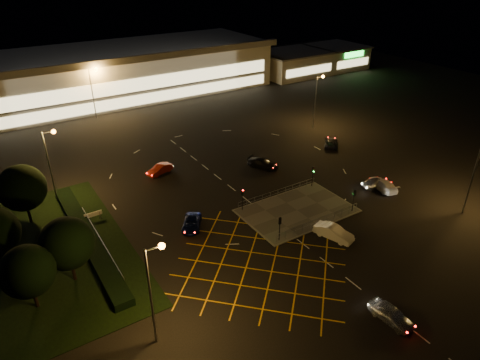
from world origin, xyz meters
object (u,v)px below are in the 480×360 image
car_left_blue (192,223)px  car_circ_red (160,169)px  car_far_dkgrey (263,163)px  car_near_silver (391,314)px  car_queue_white (334,232)px  signal_sw (280,224)px  signal_se (354,196)px  car_right_silver (377,183)px  signal_ne (313,172)px  car_approach_white (383,184)px  car_east_grey (331,142)px  signal_nw (242,195)px

car_left_blue → car_circ_red: car_circ_red is taller
car_far_dkgrey → car_circ_red: size_ratio=1.17×
car_near_silver → car_queue_white: (4.62, 12.43, 0.04)m
car_left_blue → signal_sw: bearing=-13.8°
car_queue_white → signal_se: bearing=7.6°
car_right_silver → signal_se: bearing=122.4°
signal_se → car_near_silver: (-10.82, -15.44, -1.61)m
signal_ne → car_approach_white: 10.17m
signal_sw → car_east_grey: (24.69, 17.52, -1.72)m
car_right_silver → car_east_grey: car_right_silver is taller
signal_ne → car_left_blue: (-19.40, 0.06, -1.74)m
car_far_dkgrey → car_east_grey: 15.13m
signal_sw → signal_se: same height
signal_ne → car_queue_white: signal_ne is taller
signal_nw → car_circ_red: size_ratio=0.74×
car_near_silver → car_right_silver: 26.08m
signal_ne → car_far_dkgrey: 9.41m
car_far_dkgrey → signal_nw: bearing=-165.9°
signal_sw → signal_nw: 7.99m
signal_se → car_circ_red: size_ratio=0.74×
car_circ_red → car_far_dkgrey: bearing=46.0°
car_queue_white → car_right_silver: 15.15m
car_right_silver → signal_ne: bearing=68.9°
signal_se → car_left_blue: size_ratio=0.69×
car_left_blue → signal_nw: bearing=33.1°
signal_sw → car_left_blue: (-7.40, 8.05, -1.74)m
signal_ne → car_east_grey: (12.69, 9.53, -1.72)m
car_far_dkgrey → signal_sw: bearing=-148.4°
signal_sw → car_queue_white: 6.73m
car_right_silver → car_circ_red: (-24.67, 20.94, -0.04)m
signal_sw → car_approach_white: size_ratio=0.61×
signal_nw → car_far_dkgrey: 13.21m
signal_se → signal_nw: size_ratio=1.00×
signal_nw → signal_sw: bearing=-90.0°
signal_nw → car_east_grey: 26.53m
car_queue_white → car_circ_red: car_queue_white is taller
signal_se → car_near_silver: size_ratio=0.71×
signal_ne → car_near_silver: signal_ne is taller
signal_ne → car_right_silver: bearing=-33.4°
car_near_silver → car_right_silver: size_ratio=1.02×
signal_nw → signal_se: bearing=-33.6°
signal_se → car_right_silver: bearing=-159.9°
car_queue_white → car_circ_red: 28.86m
signal_nw → car_east_grey: size_ratio=0.68×
signal_nw → car_east_grey: (24.69, 9.53, -1.72)m
signal_se → signal_ne: (0.00, 7.99, 0.00)m
signal_ne → car_far_dkgrey: size_ratio=0.63×
car_east_grey → car_approach_white: (-4.57, -15.44, 0.10)m
car_circ_red → car_east_grey: size_ratio=0.92×
signal_nw → signal_ne: bearing=0.0°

